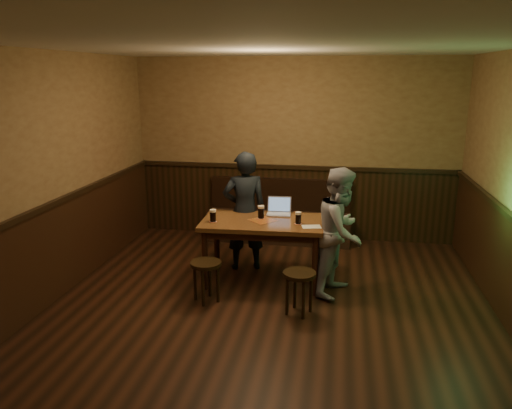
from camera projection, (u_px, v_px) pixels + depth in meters
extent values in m
cube|color=black|center=(264.00, 324.00, 5.24)|extent=(5.00, 6.00, 0.02)
cube|color=beige|center=(266.00, 43.00, 4.52)|extent=(5.00, 6.00, 0.02)
cube|color=#95794C|center=(294.00, 149.00, 7.75)|extent=(5.00, 0.02, 2.80)
cube|color=#95794C|center=(152.00, 365.00, 2.01)|extent=(5.00, 0.02, 2.80)
cube|color=#95794C|center=(32.00, 185.00, 5.29)|extent=(0.02, 6.00, 2.80)
cube|color=black|center=(293.00, 203.00, 7.94)|extent=(4.98, 0.04, 1.10)
cube|color=black|center=(43.00, 260.00, 5.50)|extent=(0.04, 5.98, 1.10)
cube|color=black|center=(294.00, 167.00, 7.76)|extent=(4.98, 0.06, 0.06)
cube|color=black|center=(40.00, 209.00, 5.35)|extent=(0.06, 5.98, 0.06)
cube|color=black|center=(279.00, 227.00, 7.80)|extent=(2.20, 0.50, 0.45)
cube|color=black|center=(280.00, 194.00, 7.87)|extent=(2.20, 0.10, 0.50)
cube|color=#4E2A16|center=(263.00, 222.00, 6.13)|extent=(1.52, 0.90, 0.05)
cube|color=black|center=(263.00, 229.00, 6.16)|extent=(1.38, 0.77, 0.08)
cube|color=maroon|center=(263.00, 220.00, 6.13)|extent=(0.39, 0.39, 0.00)
cylinder|color=black|center=(205.00, 260.00, 6.00)|extent=(0.07, 0.07, 0.74)
cylinder|color=black|center=(217.00, 242.00, 6.65)|extent=(0.07, 0.07, 0.74)
cylinder|color=black|center=(315.00, 265.00, 5.83)|extent=(0.07, 0.07, 0.74)
cylinder|color=black|center=(316.00, 246.00, 6.48)|extent=(0.07, 0.07, 0.74)
cylinder|color=black|center=(206.00, 264.00, 5.65)|extent=(0.36, 0.36, 0.04)
cylinder|color=black|center=(218.00, 283.00, 5.68)|extent=(0.04, 0.04, 0.46)
cylinder|color=black|center=(210.00, 278.00, 5.83)|extent=(0.04, 0.04, 0.46)
cylinder|color=black|center=(195.00, 281.00, 5.73)|extent=(0.04, 0.04, 0.46)
cylinder|color=black|center=(203.00, 287.00, 5.58)|extent=(0.04, 0.04, 0.46)
cylinder|color=black|center=(299.00, 274.00, 5.35)|extent=(0.47, 0.47, 0.04)
cylinder|color=black|center=(311.00, 292.00, 5.44)|extent=(0.04, 0.04, 0.46)
cylinder|color=black|center=(295.00, 289.00, 5.53)|extent=(0.04, 0.04, 0.46)
cylinder|color=black|center=(287.00, 295.00, 5.37)|extent=(0.04, 0.04, 0.46)
cylinder|color=black|center=(303.00, 299.00, 5.28)|extent=(0.04, 0.04, 0.46)
cylinder|color=maroon|center=(213.00, 222.00, 6.07)|extent=(0.10, 0.10, 0.00)
cylinder|color=silver|center=(213.00, 221.00, 6.07)|extent=(0.09, 0.09, 0.00)
cylinder|color=black|center=(213.00, 216.00, 6.05)|extent=(0.07, 0.07, 0.12)
cylinder|color=beige|center=(213.00, 210.00, 6.03)|extent=(0.08, 0.08, 0.03)
cylinder|color=maroon|center=(261.00, 218.00, 6.21)|extent=(0.11, 0.11, 0.00)
cylinder|color=silver|center=(261.00, 218.00, 6.21)|extent=(0.09, 0.09, 0.00)
cylinder|color=black|center=(261.00, 213.00, 6.20)|extent=(0.08, 0.08, 0.13)
cylinder|color=beige|center=(261.00, 207.00, 6.18)|extent=(0.08, 0.08, 0.03)
cylinder|color=maroon|center=(298.00, 224.00, 5.99)|extent=(0.10, 0.10, 0.00)
cylinder|color=silver|center=(298.00, 223.00, 5.98)|extent=(0.08, 0.08, 0.00)
cylinder|color=black|center=(298.00, 219.00, 5.97)|extent=(0.07, 0.07, 0.11)
cylinder|color=beige|center=(298.00, 213.00, 5.95)|extent=(0.07, 0.07, 0.03)
cube|color=silver|center=(279.00, 214.00, 6.36)|extent=(0.31, 0.22, 0.01)
cube|color=#B2B2B7|center=(279.00, 214.00, 6.36)|extent=(0.28, 0.18, 0.00)
cube|color=silver|center=(279.00, 204.00, 6.44)|extent=(0.31, 0.07, 0.20)
cube|color=#54729D|center=(279.00, 204.00, 6.43)|extent=(0.28, 0.06, 0.17)
cube|color=silver|center=(311.00, 227.00, 5.87)|extent=(0.25, 0.19, 0.00)
imported|color=black|center=(245.00, 211.00, 6.55)|extent=(0.67, 0.54, 1.58)
imported|color=#999A9F|center=(341.00, 232.00, 5.81)|extent=(0.79, 0.89, 1.52)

